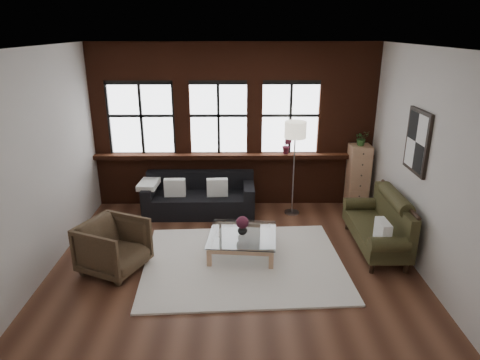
{
  "coord_description": "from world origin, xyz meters",
  "views": [
    {
      "loc": [
        0.03,
        -5.8,
        3.44
      ],
      "look_at": [
        0.1,
        0.6,
        1.15
      ],
      "focal_mm": 32.0,
      "sensor_mm": 36.0,
      "label": 1
    }
  ],
  "objects_px": {
    "coffee_table": "(242,244)",
    "vase": "(242,229)",
    "dark_sofa": "(199,195)",
    "drawer_chest": "(358,177)",
    "vintage_settee": "(376,223)",
    "floor_lamp": "(294,165)",
    "armchair": "(114,246)"
  },
  "relations": [
    {
      "from": "coffee_table",
      "to": "vase",
      "type": "xyz_separation_m",
      "value": [
        0.0,
        0.0,
        0.26
      ]
    },
    {
      "from": "dark_sofa",
      "to": "drawer_chest",
      "type": "relative_size",
      "value": 1.63
    },
    {
      "from": "dark_sofa",
      "to": "vintage_settee",
      "type": "bearing_deg",
      "value": -26.27
    },
    {
      "from": "dark_sofa",
      "to": "floor_lamp",
      "type": "xyz_separation_m",
      "value": [
        1.8,
        -0.02,
        0.6
      ]
    },
    {
      "from": "dark_sofa",
      "to": "armchair",
      "type": "height_order",
      "value": "armchair"
    },
    {
      "from": "vintage_settee",
      "to": "vase",
      "type": "relative_size",
      "value": 10.44
    },
    {
      "from": "dark_sofa",
      "to": "drawer_chest",
      "type": "xyz_separation_m",
      "value": [
        3.12,
        0.25,
        0.26
      ]
    },
    {
      "from": "coffee_table",
      "to": "floor_lamp",
      "type": "relative_size",
      "value": 0.54
    },
    {
      "from": "armchair",
      "to": "vase",
      "type": "xyz_separation_m",
      "value": [
        1.91,
        0.47,
        0.04
      ]
    },
    {
      "from": "drawer_chest",
      "to": "vase",
      "type": "bearing_deg",
      "value": -141.33
    },
    {
      "from": "vase",
      "to": "floor_lamp",
      "type": "bearing_deg",
      "value": 57.72
    },
    {
      "from": "vintage_settee",
      "to": "armchair",
      "type": "height_order",
      "value": "vintage_settee"
    },
    {
      "from": "vase",
      "to": "drawer_chest",
      "type": "height_order",
      "value": "drawer_chest"
    },
    {
      "from": "vintage_settee",
      "to": "coffee_table",
      "type": "bearing_deg",
      "value": -176.52
    },
    {
      "from": "floor_lamp",
      "to": "coffee_table",
      "type": "bearing_deg",
      "value": -122.28
    },
    {
      "from": "armchair",
      "to": "drawer_chest",
      "type": "height_order",
      "value": "drawer_chest"
    },
    {
      "from": "dark_sofa",
      "to": "coffee_table",
      "type": "distance_m",
      "value": 1.8
    },
    {
      "from": "vintage_settee",
      "to": "dark_sofa",
      "type": "bearing_deg",
      "value": 153.73
    },
    {
      "from": "armchair",
      "to": "floor_lamp",
      "type": "height_order",
      "value": "floor_lamp"
    },
    {
      "from": "dark_sofa",
      "to": "vase",
      "type": "relative_size",
      "value": 12.86
    },
    {
      "from": "armchair",
      "to": "dark_sofa",
      "type": "bearing_deg",
      "value": -3.73
    },
    {
      "from": "armchair",
      "to": "floor_lamp",
      "type": "relative_size",
      "value": 0.43
    },
    {
      "from": "vase",
      "to": "drawer_chest",
      "type": "distance_m",
      "value": 2.97
    },
    {
      "from": "coffee_table",
      "to": "drawer_chest",
      "type": "relative_size",
      "value": 0.81
    },
    {
      "from": "vase",
      "to": "drawer_chest",
      "type": "relative_size",
      "value": 0.13
    },
    {
      "from": "armchair",
      "to": "coffee_table",
      "type": "height_order",
      "value": "armchair"
    },
    {
      "from": "dark_sofa",
      "to": "armchair",
      "type": "relative_size",
      "value": 2.47
    },
    {
      "from": "dark_sofa",
      "to": "vintage_settee",
      "type": "xyz_separation_m",
      "value": [
        2.97,
        -1.47,
        0.08
      ]
    },
    {
      "from": "dark_sofa",
      "to": "coffee_table",
      "type": "xyz_separation_m",
      "value": [
        0.81,
        -1.6,
        -0.21
      ]
    },
    {
      "from": "vintage_settee",
      "to": "drawer_chest",
      "type": "distance_m",
      "value": 1.74
    },
    {
      "from": "drawer_chest",
      "to": "coffee_table",
      "type": "bearing_deg",
      "value": -141.33
    },
    {
      "from": "floor_lamp",
      "to": "armchair",
      "type": "bearing_deg",
      "value": -144.81
    }
  ]
}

